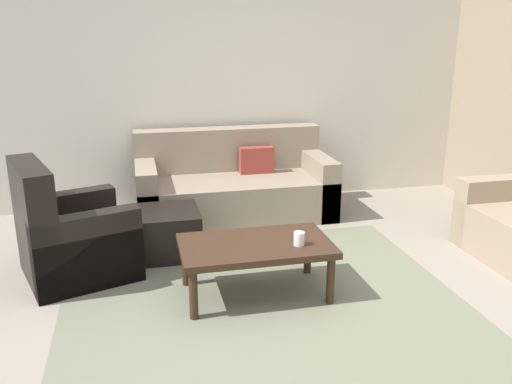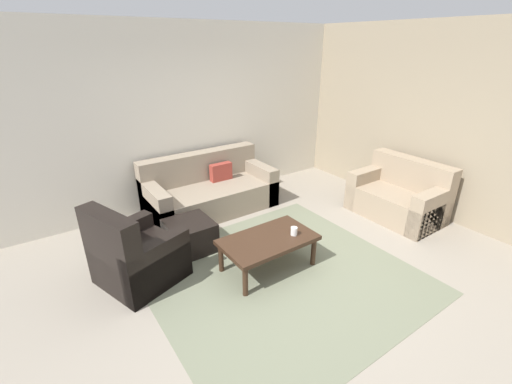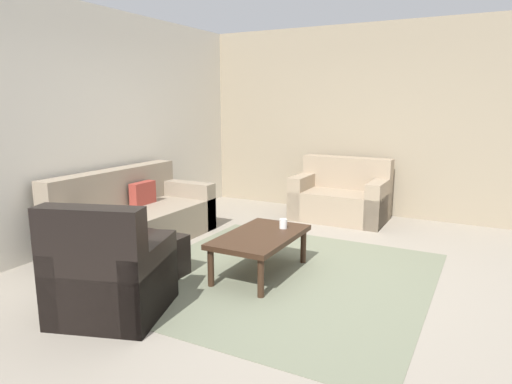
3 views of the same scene
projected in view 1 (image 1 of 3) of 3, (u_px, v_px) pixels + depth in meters
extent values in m
plane|color=gray|center=(266.00, 308.00, 3.81)|extent=(8.00, 8.00, 0.00)
cube|color=silver|center=(209.00, 77.00, 5.82)|extent=(6.00, 0.12, 2.80)
cube|color=slate|center=(266.00, 307.00, 3.81)|extent=(2.86, 2.74, 0.01)
cube|color=gray|center=(235.00, 197.00, 5.62)|extent=(2.00, 0.95, 0.42)
cube|color=gray|center=(228.00, 167.00, 5.88)|extent=(2.00, 0.24, 0.88)
cube|color=gray|center=(147.00, 193.00, 5.40)|extent=(0.20, 0.95, 0.62)
cube|color=gray|center=(316.00, 182.00, 5.79)|extent=(0.20, 0.95, 0.62)
cube|color=#99382D|center=(256.00, 160.00, 5.70)|extent=(0.36, 0.12, 0.28)
cube|color=gray|center=(499.00, 210.00, 4.91)|extent=(0.83, 0.20, 0.62)
cube|color=black|center=(79.00, 248.00, 4.28)|extent=(1.01, 1.01, 0.44)
cube|color=black|center=(36.00, 225.00, 4.06)|extent=(0.45, 0.82, 0.95)
cube|color=black|center=(89.00, 252.00, 4.00)|extent=(0.81, 0.41, 0.60)
cube|color=black|center=(68.00, 227.00, 4.52)|extent=(0.81, 0.41, 0.60)
cube|color=black|center=(167.00, 233.00, 4.66)|extent=(0.56, 0.56, 0.40)
cylinder|color=#382316|center=(193.00, 295.00, 3.61)|extent=(0.06, 0.06, 0.36)
cylinder|color=#382316|center=(331.00, 280.00, 3.82)|extent=(0.06, 0.06, 0.36)
cylinder|color=#382316|center=(186.00, 263.00, 4.10)|extent=(0.06, 0.06, 0.36)
cylinder|color=#382316|center=(308.00, 252.00, 4.31)|extent=(0.06, 0.06, 0.36)
cube|color=#382316|center=(256.00, 246.00, 3.90)|extent=(1.10, 0.64, 0.05)
cylinder|color=white|center=(299.00, 239.00, 3.84)|extent=(0.08, 0.08, 0.10)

